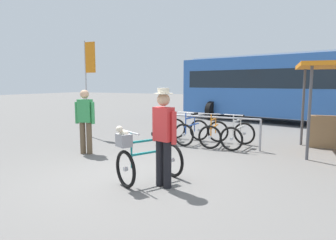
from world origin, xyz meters
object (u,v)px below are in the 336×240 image
object	(u,v)px
racked_bike_orange	(214,133)
banner_flag	(89,70)
pedestrian_with_backpack	(86,117)
racked_bike_white	(238,135)
featured_bicycle	(144,157)
bus_distant	(288,85)
person_with_featured_bike	(164,133)
racked_bike_blue	(192,131)
racked_bike_lime	(171,130)

from	to	relation	value
racked_bike_orange	banner_flag	distance (m)	4.65
pedestrian_with_backpack	banner_flag	world-z (taller)	banner_flag
racked_bike_white	pedestrian_with_backpack	bearing A→B (deg)	-143.52
racked_bike_white	banner_flag	distance (m)	5.30
featured_bicycle	bus_distant	xyz separation A→B (m)	(1.49, 10.17, 1.25)
person_with_featured_bike	bus_distant	size ratio (longest dim) A/B	0.17
racked_bike_blue	racked_bike_orange	bearing A→B (deg)	0.37
person_with_featured_bike	featured_bicycle	bearing A→B (deg)	179.88
featured_bicycle	person_with_featured_bike	size ratio (longest dim) A/B	0.73
person_with_featured_bike	racked_bike_white	bearing A→B (deg)	83.74
racked_bike_blue	featured_bicycle	world-z (taller)	featured_bicycle
featured_bicycle	pedestrian_with_backpack	size ratio (longest dim) A/B	0.77
racked_bike_blue	bus_distant	size ratio (longest dim) A/B	0.11
racked_bike_blue	bus_distant	xyz separation A→B (m)	(2.09, 6.45, 1.37)
pedestrian_with_backpack	banner_flag	xyz separation A→B (m)	(-1.62, 1.98, 1.29)
pedestrian_with_backpack	bus_distant	bearing A→B (deg)	65.77
racked_bike_blue	racked_bike_orange	distance (m)	0.70
racked_bike_white	person_with_featured_bike	bearing A→B (deg)	-96.26
racked_bike_blue	banner_flag	xyz separation A→B (m)	(-3.54, -0.46, 1.86)
banner_flag	featured_bicycle	bearing A→B (deg)	-38.18
racked_bike_lime	person_with_featured_bike	size ratio (longest dim) A/B	0.67
bus_distant	banner_flag	world-z (taller)	banner_flag
pedestrian_with_backpack	bus_distant	xyz separation A→B (m)	(4.00, 8.90, 0.80)
racked_bike_blue	person_with_featured_bike	xyz separation A→B (m)	(0.99, -3.72, 0.58)
racked_bike_orange	racked_bike_white	xyz separation A→B (m)	(0.70, 0.00, 0.00)
racked_bike_orange	person_with_featured_bike	distance (m)	3.78
racked_bike_lime	person_with_featured_bike	distance (m)	4.12
featured_bicycle	person_with_featured_bike	distance (m)	0.61
racked_bike_blue	featured_bicycle	xyz separation A→B (m)	(0.60, -3.71, 0.12)
racked_bike_blue	featured_bicycle	size ratio (longest dim) A/B	0.90
racked_bike_lime	person_with_featured_bike	xyz separation A→B (m)	(1.69, -3.71, 0.58)
banner_flag	pedestrian_with_backpack	bearing A→B (deg)	-50.74
person_with_featured_bike	banner_flag	world-z (taller)	banner_flag
racked_bike_white	banner_flag	world-z (taller)	banner_flag
person_with_featured_bike	banner_flag	xyz separation A→B (m)	(-4.53, 3.25, 1.28)
racked_bike_orange	person_with_featured_bike	bearing A→B (deg)	-85.53
racked_bike_lime	racked_bike_blue	size ratio (longest dim) A/B	1.02
bus_distant	banner_flag	size ratio (longest dim) A/B	3.22
racked_bike_blue	bus_distant	bearing A→B (deg)	72.09
racked_bike_lime	racked_bike_blue	bearing A→B (deg)	0.37
pedestrian_with_backpack	bus_distant	size ratio (longest dim) A/B	0.16
person_with_featured_bike	racked_bike_orange	bearing A→B (deg)	94.47
featured_bicycle	racked_bike_orange	bearing A→B (deg)	88.46
racked_bike_lime	bus_distant	bearing A→B (deg)	66.66
featured_bicycle	pedestrian_with_backpack	world-z (taller)	pedestrian_with_backpack
racked_bike_blue	pedestrian_with_backpack	world-z (taller)	pedestrian_with_backpack
racked_bike_lime	racked_bike_orange	distance (m)	1.40
racked_bike_orange	pedestrian_with_backpack	size ratio (longest dim) A/B	0.70
racked_bike_white	bus_distant	size ratio (longest dim) A/B	0.11
racked_bike_orange	racked_bike_white	distance (m)	0.70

